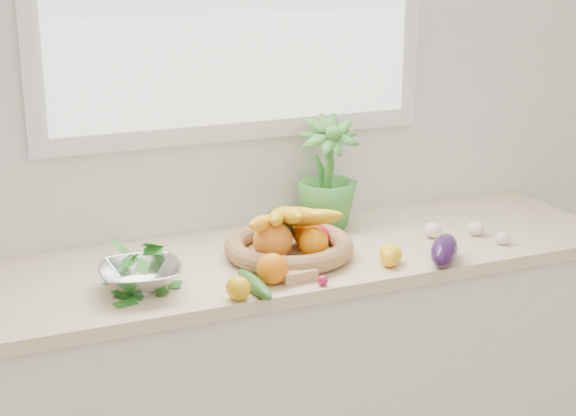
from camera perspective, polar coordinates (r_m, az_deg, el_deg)
name	(u,v)px	position (r m, az deg, el deg)	size (l,w,h in m)	color
back_wall	(234,92)	(2.83, -3.49, 7.47)	(4.50, 0.02, 2.70)	white
counter_cabinet	(271,393)	(2.88, -1.10, -11.88)	(2.20, 0.58, 0.86)	silver
countertop	(270,261)	(2.69, -1.15, -3.47)	(2.24, 0.62, 0.04)	beige
orange_loose	(272,269)	(2.45, -1.04, -3.95)	(0.09, 0.09, 0.09)	orange
lemon_a	(238,288)	(2.36, -3.24, -5.19)	(0.06, 0.08, 0.06)	#D79E0B
lemon_b	(390,258)	(2.60, 6.60, -3.20)	(0.05, 0.07, 0.05)	#FFB10D
lemon_c	(391,253)	(2.63, 6.66, -2.93)	(0.06, 0.07, 0.06)	yellow
apple	(318,237)	(2.72, 1.96, -1.91)	(0.08, 0.08, 0.08)	#B10E1C
ginger	(299,276)	(2.48, 0.72, -4.41)	(0.10, 0.04, 0.03)	tan
garlic_a	(476,228)	(2.91, 12.05, -1.30)	(0.05, 0.05, 0.05)	silver
garlic_b	(433,230)	(2.86, 9.34, -1.43)	(0.06, 0.06, 0.05)	white
garlic_c	(503,238)	(2.85, 13.71, -1.91)	(0.05, 0.05, 0.04)	white
eggplant	(444,250)	(2.64, 10.06, -2.70)	(0.08, 0.20, 0.08)	#29103B
cucumber	(254,284)	(2.41, -2.19, -4.95)	(0.04, 0.22, 0.04)	#235719
radish	(323,280)	(2.45, 2.26, -4.70)	(0.03, 0.03, 0.03)	#B41646
potted_herb	(327,172)	(2.89, 2.55, 2.37)	(0.20, 0.20, 0.36)	green
fruit_basket	(288,240)	(2.65, 0.00, -2.07)	(0.43, 0.43, 0.19)	tan
colander_with_spinach	(140,270)	(2.43, -9.53, -3.98)	(0.26, 0.26, 0.12)	silver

